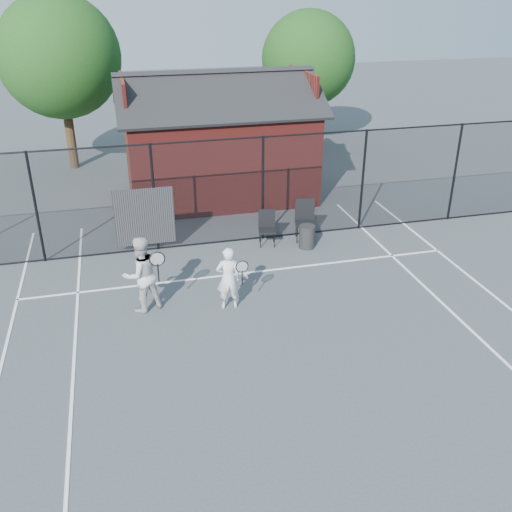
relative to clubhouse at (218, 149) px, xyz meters
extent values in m
plane|color=#41474B|center=(-0.50, -9.00, -1.61)|extent=(80.00, 80.00, 0.00)
cube|color=white|center=(-0.50, -6.00, -1.60)|extent=(11.00, 0.06, 0.01)
cube|color=white|center=(-4.61, -11.00, -1.60)|extent=(0.06, 18.00, 0.01)
cube|color=white|center=(3.61, -11.00, -1.60)|extent=(0.06, 18.00, 0.01)
cube|color=white|center=(-0.50, -6.15, -1.60)|extent=(0.06, 0.30, 0.01)
cylinder|color=black|center=(-5.50, -4.00, -0.11)|extent=(0.07, 0.07, 3.00)
cylinder|color=black|center=(-2.50, -4.00, -0.11)|extent=(0.07, 0.07, 3.00)
cylinder|color=black|center=(0.50, -4.00, -0.11)|extent=(0.07, 0.07, 3.00)
cylinder|color=black|center=(3.50, -4.00, -0.11)|extent=(0.07, 0.07, 3.00)
cylinder|color=black|center=(6.50, -4.00, -0.11)|extent=(0.07, 0.07, 3.00)
cylinder|color=black|center=(-0.50, -4.00, 1.36)|extent=(22.00, 0.04, 0.04)
cylinder|color=black|center=(-0.50, -4.00, -1.58)|extent=(22.00, 0.04, 0.04)
cube|color=black|center=(-0.50, -4.00, -0.11)|extent=(22.00, 3.00, 0.01)
cube|color=black|center=(-2.80, -4.02, -0.61)|extent=(1.60, 0.04, 1.60)
cube|color=maroon|center=(0.00, 0.00, -0.11)|extent=(6.00, 4.00, 3.00)
cube|color=black|center=(0.00, -1.00, 1.92)|extent=(6.50, 2.36, 1.32)
cube|color=black|center=(0.00, 1.00, 1.92)|extent=(6.50, 2.36, 1.32)
cube|color=maroon|center=(-2.95, 0.00, 1.92)|extent=(0.10, 2.80, 1.06)
cube|color=maroon|center=(2.95, 0.00, 1.92)|extent=(0.10, 2.80, 1.06)
cylinder|color=black|center=(-5.00, 4.50, -0.35)|extent=(0.36, 0.36, 2.52)
sphere|color=#134413|center=(-5.00, 4.50, 2.59)|extent=(4.48, 4.48, 4.48)
cylinder|color=black|center=(5.00, 5.50, -0.49)|extent=(0.36, 0.36, 2.23)
sphere|color=#134413|center=(5.00, 5.50, 2.11)|extent=(3.97, 3.97, 3.97)
imported|color=white|center=(-1.23, -7.53, -0.86)|extent=(0.57, 0.40, 1.50)
torus|color=black|center=(-0.98, -7.83, -0.45)|extent=(0.29, 0.02, 0.29)
cylinder|color=black|center=(-0.98, -7.83, -0.73)|extent=(0.03, 0.03, 0.36)
imported|color=silver|center=(-3.11, -7.14, -0.72)|extent=(1.05, 0.94, 1.78)
torus|color=black|center=(-2.76, -7.50, -0.21)|extent=(0.35, 0.03, 0.35)
cylinder|color=black|center=(-2.76, -7.50, -0.54)|extent=(0.03, 0.03, 0.43)
cube|color=black|center=(0.51, -4.47, -1.12)|extent=(0.56, 0.57, 0.98)
cube|color=black|center=(1.64, -4.40, -1.03)|extent=(0.68, 0.69, 1.15)
cylinder|color=black|center=(1.54, -4.90, -1.28)|extent=(0.46, 0.46, 0.65)
camera|label=1|loc=(-3.38, -18.57, 5.18)|focal=40.00mm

